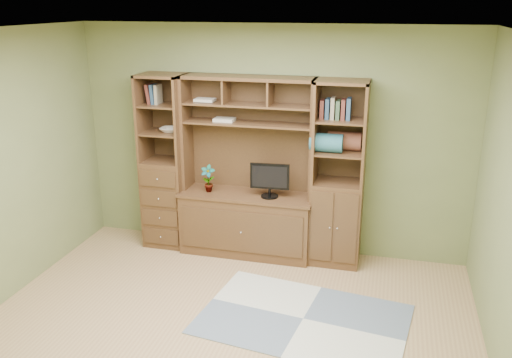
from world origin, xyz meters
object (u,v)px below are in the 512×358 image
(monitor, at_px, (270,174))
(left_tower, at_px, (165,162))
(right_tower, at_px, (338,175))
(center_hutch, at_px, (246,169))

(monitor, bearing_deg, left_tower, 172.66)
(left_tower, xyz_separation_m, right_tower, (2.02, 0.00, 0.00))
(center_hutch, xyz_separation_m, left_tower, (-1.00, 0.04, 0.00))
(left_tower, bearing_deg, right_tower, 0.00)
(monitor, bearing_deg, center_hutch, 168.84)
(center_hutch, height_order, right_tower, same)
(center_hutch, xyz_separation_m, right_tower, (1.02, 0.04, 0.00))
(right_tower, height_order, monitor, right_tower)
(center_hutch, bearing_deg, monitor, -7.18)
(right_tower, bearing_deg, left_tower, 180.00)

